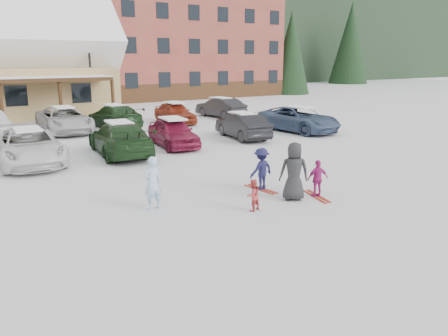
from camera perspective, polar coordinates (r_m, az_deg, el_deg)
ground at (r=12.76m, az=1.31°, el=-5.46°), size 160.00×160.00×0.00m
alpine_hotel at (r=52.53m, az=-9.59°, el=18.68°), size 31.48×14.01×21.48m
lamp_post at (r=35.42m, az=-17.05°, el=12.07°), size 0.50×0.25×5.97m
conifer_1 at (r=55.80m, az=8.76°, el=15.99°), size 4.84×4.84×11.22m
conifer_3 at (r=55.44m, az=-20.13°, el=14.15°), size 3.96×3.96×9.18m
conifer_4 at (r=69.25m, az=3.40°, el=15.96°), size 5.06×5.06×11.73m
adult_skier at (r=12.73m, az=-9.31°, el=-1.96°), size 0.62×0.45×1.58m
toddler_red at (r=12.55m, az=3.77°, el=-3.57°), size 0.51×0.43×0.94m
child_navy at (r=14.53m, az=4.88°, el=-0.13°), size 0.98×0.64×1.42m
skis_child_navy at (r=14.72m, az=4.83°, el=-2.76°), size 0.37×1.41×0.03m
child_magenta at (r=14.05m, az=12.13°, el=-1.37°), size 0.76×0.47×1.20m
skis_child_magenta at (r=14.21m, az=12.01°, el=-3.65°), size 0.56×1.40×0.03m
bystander_dark at (r=13.55m, az=9.12°, el=-0.44°), size 1.06×0.96×1.82m
parked_car_2 at (r=19.81m, az=-24.10°, el=2.59°), size 2.67×5.40×1.47m
parked_car_3 at (r=20.37m, az=-13.43°, el=3.77°), size 2.64×5.39×1.51m
parked_car_4 at (r=21.89m, az=-6.67°, el=4.64°), size 2.15×4.32×1.41m
parked_car_5 at (r=24.03m, az=2.42°, el=5.54°), size 2.09×4.42×1.40m
parked_car_6 at (r=26.72m, az=9.68°, el=6.31°), size 3.03×5.57×1.48m
parked_car_10 at (r=27.66m, az=-20.13°, el=5.95°), size 2.53×5.44×1.51m
parked_car_11 at (r=28.55m, az=-14.09°, el=6.56°), size 2.43×5.17×1.46m
parked_car_12 at (r=29.83m, az=-6.43°, el=7.17°), size 1.89×4.27×1.43m
parked_car_13 at (r=32.80m, az=-0.45°, el=7.90°), size 2.02×4.56×1.46m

